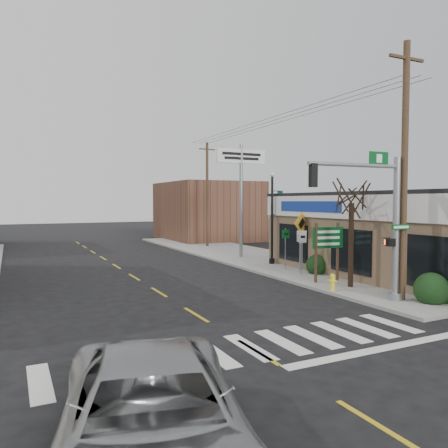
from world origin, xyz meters
name	(u,v)px	position (x,y,z in m)	size (l,w,h in m)	color
ground	(257,352)	(0.00, 0.00, 0.00)	(140.00, 140.00, 0.00)	black
sidewalk_right	(276,262)	(9.00, 13.00, 0.07)	(6.00, 38.00, 0.13)	gray
center_line	(159,292)	(0.00, 8.00, 0.01)	(0.12, 56.00, 0.01)	gold
crosswalk	(249,347)	(0.00, 0.40, 0.01)	(11.00, 2.20, 0.01)	silver
thrift_store	(440,235)	(14.50, 6.00, 2.00)	(12.00, 14.00, 4.00)	#796148
bldg_distant_right	(207,211)	(12.00, 30.00, 2.80)	(8.00, 10.00, 5.60)	brown
suv	(152,419)	(-3.79, -3.58, 0.78)	(2.59, 5.62, 1.56)	#9C9EA1
traffic_signal_pole	(384,213)	(6.56, 2.24, 3.35)	(4.26, 0.36, 5.40)	gray
guide_sign	(328,243)	(7.38, 6.28, 1.86)	(1.52, 0.13, 2.67)	#4B3623
fire_hydrant	(333,281)	(6.30, 4.63, 0.50)	(0.22, 0.22, 0.69)	yellow
ped_crossing_sign	(301,231)	(8.20, 9.38, 2.21)	(1.20, 0.08, 3.08)	gray
lamp_post	(273,211)	(8.26, 12.22, 3.21)	(0.69, 0.54, 5.31)	black
dance_center_sign	(241,173)	(8.09, 15.79, 5.61)	(3.46, 0.22, 7.35)	gray
bare_tree	(352,188)	(7.50, 4.90, 4.34)	(2.68, 2.68, 5.35)	black
shrub_front	(431,290)	(8.08, 1.38, 0.59)	(1.24, 1.24, 0.93)	#113215
shrub_back	(317,265)	(8.38, 8.29, 0.54)	(1.10, 1.10, 0.82)	black
utility_pole_near	(404,169)	(7.50, 2.19, 4.96)	(1.64, 0.25, 9.41)	#442E22
utility_pole_far	(207,193)	(8.93, 23.11, 4.42)	(1.46, 0.22, 8.37)	#412C21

